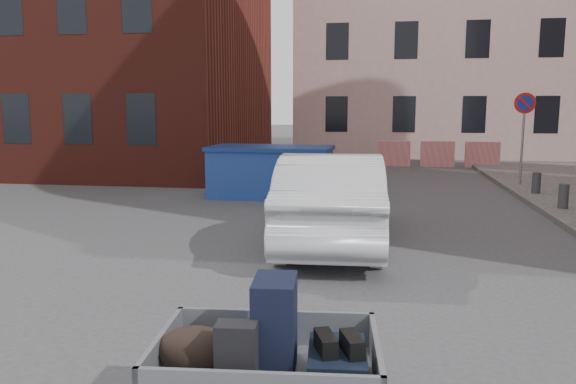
# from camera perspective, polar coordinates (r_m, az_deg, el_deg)

# --- Properties ---
(ground) EXTENTS (120.00, 120.00, 0.00)m
(ground) POSITION_cam_1_polar(r_m,az_deg,el_deg) (8.23, -4.22, -8.33)
(ground) COLOR #38383A
(ground) RESTS_ON ground
(building_pink) EXTENTS (16.00, 8.00, 14.00)m
(building_pink) POSITION_cam_1_polar(r_m,az_deg,el_deg) (30.29, 17.59, 17.16)
(building_pink) COLOR #BF9B93
(building_pink) RESTS_ON ground
(no_parking_sign) EXTENTS (0.60, 0.09, 2.65)m
(no_parking_sign) POSITION_cam_1_polar(r_m,az_deg,el_deg) (17.64, 22.85, 6.84)
(no_parking_sign) COLOR gray
(no_parking_sign) RESTS_ON sidewalk
(barriers) EXTENTS (4.70, 0.18, 1.00)m
(barriers) POSITION_cam_1_polar(r_m,az_deg,el_deg) (22.85, 14.94, 3.74)
(barriers) COLOR red
(barriers) RESTS_ON ground
(trailer) EXTENTS (1.68, 1.86, 1.20)m
(trailer) POSITION_cam_1_polar(r_m,az_deg,el_deg) (4.23, -2.26, -16.67)
(trailer) COLOR black
(trailer) RESTS_ON ground
(dumpster) EXTENTS (3.28, 1.79, 1.35)m
(dumpster) POSITION_cam_1_polar(r_m,az_deg,el_deg) (14.86, -1.75, 2.10)
(dumpster) COLOR navy
(dumpster) RESTS_ON ground
(silver_car) EXTENTS (1.94, 4.93, 1.60)m
(silver_car) POSITION_cam_1_polar(r_m,az_deg,el_deg) (9.89, 4.45, -0.64)
(silver_car) COLOR #B8BAC0
(silver_car) RESTS_ON ground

